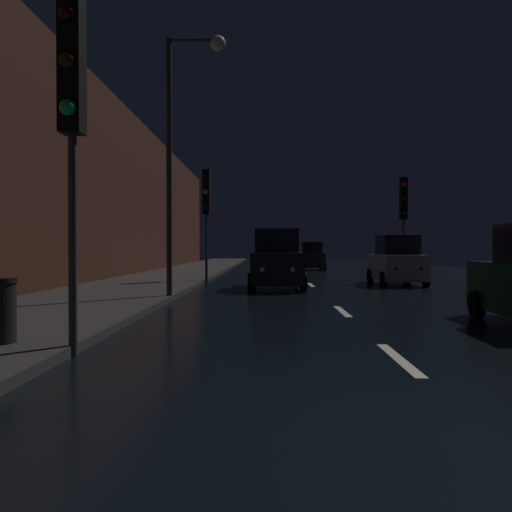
# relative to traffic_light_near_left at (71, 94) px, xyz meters

# --- Properties ---
(ground) EXTENTS (25.75, 84.00, 0.02)m
(ground) POSITION_rel_traffic_light_near_left_xyz_m (4.48, 21.39, -3.64)
(ground) COLOR black
(sidewalk_left) EXTENTS (4.40, 84.00, 0.15)m
(sidewalk_left) POSITION_rel_traffic_light_near_left_xyz_m (-2.20, 21.39, -3.56)
(sidewalk_left) COLOR #33302D
(sidewalk_left) RESTS_ON ground
(building_facade_left) EXTENTS (0.80, 63.00, 8.64)m
(building_facade_left) POSITION_rel_traffic_light_near_left_xyz_m (-4.80, 17.89, 0.69)
(building_facade_left) COLOR #472319
(building_facade_left) RESTS_ON ground
(lane_centerline) EXTENTS (0.16, 16.94, 0.01)m
(lane_centerline) POSITION_rel_traffic_light_near_left_xyz_m (4.48, 6.64, -3.63)
(lane_centerline) COLOR beige
(lane_centerline) RESTS_ON ground
(traffic_light_near_left) EXTENTS (0.31, 0.46, 4.99)m
(traffic_light_near_left) POSITION_rel_traffic_light_near_left_xyz_m (0.00, 0.00, 0.00)
(traffic_light_near_left) COLOR #38383A
(traffic_light_near_left) RESTS_ON ground
(traffic_light_far_left) EXTENTS (0.31, 0.46, 4.85)m
(traffic_light_far_left) POSITION_rel_traffic_light_near_left_xyz_m (0.10, 15.70, -0.11)
(traffic_light_far_left) COLOR #38383A
(traffic_light_far_left) RESTS_ON ground
(traffic_light_far_right) EXTENTS (0.31, 0.46, 4.69)m
(traffic_light_far_right) POSITION_rel_traffic_light_near_left_xyz_m (8.85, 17.21, -0.24)
(traffic_light_far_right) COLOR #38383A
(traffic_light_far_right) RESTS_ON ground
(streetlamp_overhead) EXTENTS (1.70, 0.44, 7.53)m
(streetlamp_overhead) POSITION_rel_traffic_light_near_left_xyz_m (0.34, 8.01, 1.33)
(streetlamp_overhead) COLOR #2D2D30
(streetlamp_overhead) RESTS_ON ground
(car_approaching_headlights) EXTENTS (2.02, 4.38, 2.20)m
(car_approaching_headlights) POSITION_rel_traffic_light_near_left_xyz_m (3.04, 12.74, -2.62)
(car_approaching_headlights) COLOR black
(car_approaching_headlights) RESTS_ON ground
(car_distant_taillights) EXTENTS (1.76, 3.81, 1.92)m
(car_distant_taillights) POSITION_rel_traffic_light_near_left_xyz_m (5.76, 30.26, -2.75)
(car_distant_taillights) COLOR black
(car_distant_taillights) RESTS_ON ground
(car_parked_right_far) EXTENTS (1.86, 4.02, 2.02)m
(car_parked_right_far) POSITION_rel_traffic_light_near_left_xyz_m (8.05, 15.13, -2.71)
(car_parked_right_far) COLOR #A5A8AD
(car_parked_right_far) RESTS_ON ground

